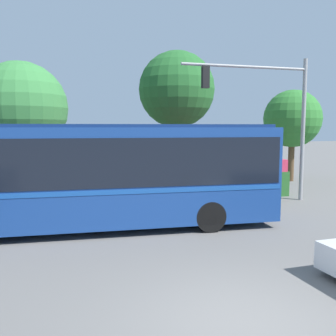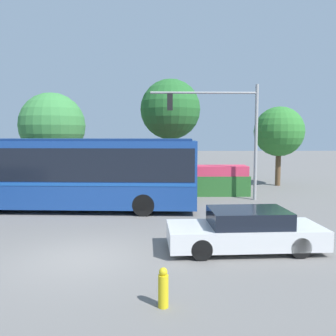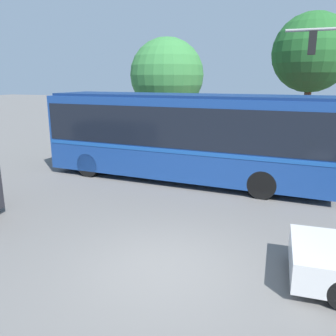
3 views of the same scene
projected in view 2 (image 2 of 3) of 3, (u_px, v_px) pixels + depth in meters
name	position (u px, v px, depth m)	size (l,w,h in m)	color
ground_plane	(81.00, 259.00, 10.38)	(140.00, 140.00, 0.00)	slate
city_bus	(77.00, 170.00, 16.92)	(11.56, 3.26, 3.45)	navy
sedan_foreground	(245.00, 231.00, 11.14)	(4.88, 2.08, 1.30)	silver
traffic_light_pole	(229.00, 124.00, 19.41)	(5.91, 0.24, 6.38)	gray
flowering_hedge	(166.00, 181.00, 21.30)	(9.95, 1.49, 1.78)	#286028
street_tree_left	(52.00, 126.00, 23.07)	(4.25, 4.25, 6.36)	brown
street_tree_centre	(170.00, 110.00, 23.79)	(4.04, 4.04, 7.36)	brown
street_tree_right	(279.00, 132.00, 25.04)	(3.52, 3.52, 5.63)	brown
fire_hydrant	(163.00, 288.00, 7.42)	(0.22, 0.22, 0.86)	gold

